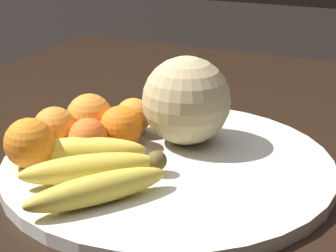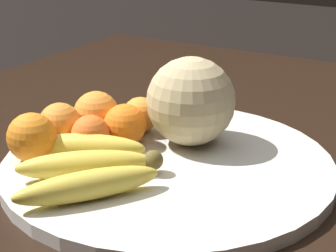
% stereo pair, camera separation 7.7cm
% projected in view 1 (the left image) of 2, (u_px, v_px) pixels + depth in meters
% --- Properties ---
extents(kitchen_table, '(1.32, 1.13, 0.76)m').
position_uv_depth(kitchen_table, '(166.00, 208.00, 0.88)').
color(kitchen_table, black).
rests_on(kitchen_table, ground_plane).
extents(fruit_bowl, '(0.47, 0.47, 0.02)m').
position_uv_depth(fruit_bowl, '(168.00, 164.00, 0.80)').
color(fruit_bowl, silver).
rests_on(fruit_bowl, kitchen_table).
extents(melon, '(0.13, 0.13, 0.13)m').
position_uv_depth(melon, '(186.00, 101.00, 0.83)').
color(melon, tan).
rests_on(melon, fruit_bowl).
extents(banana_bunch, '(0.23, 0.23, 0.04)m').
position_uv_depth(banana_bunch, '(92.00, 168.00, 0.72)').
color(banana_bunch, brown).
rests_on(banana_bunch, fruit_bowl).
extents(orange_front_left, '(0.06, 0.06, 0.06)m').
position_uv_depth(orange_front_left, '(121.00, 127.00, 0.82)').
color(orange_front_left, orange).
rests_on(orange_front_left, fruit_bowl).
extents(orange_front_right, '(0.07, 0.07, 0.07)m').
position_uv_depth(orange_front_right, '(90.00, 117.00, 0.85)').
color(orange_front_right, orange).
rests_on(orange_front_right, fruit_bowl).
extents(orange_mid_center, '(0.06, 0.06, 0.06)m').
position_uv_depth(orange_mid_center, '(88.00, 137.00, 0.79)').
color(orange_mid_center, orange).
rests_on(orange_mid_center, fruit_bowl).
extents(orange_back_left, '(0.06, 0.06, 0.06)m').
position_uv_depth(orange_back_left, '(133.00, 116.00, 0.87)').
color(orange_back_left, orange).
rests_on(orange_back_left, fruit_bowl).
extents(orange_back_right, '(0.07, 0.07, 0.07)m').
position_uv_depth(orange_back_right, '(29.00, 143.00, 0.76)').
color(orange_back_right, orange).
rests_on(orange_back_right, fruit_bowl).
extents(orange_top_small, '(0.06, 0.06, 0.06)m').
position_uv_depth(orange_top_small, '(55.00, 129.00, 0.81)').
color(orange_top_small, orange).
rests_on(orange_top_small, fruit_bowl).
extents(produce_tag, '(0.10, 0.08, 0.00)m').
position_uv_depth(produce_tag, '(121.00, 158.00, 0.79)').
color(produce_tag, white).
rests_on(produce_tag, fruit_bowl).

